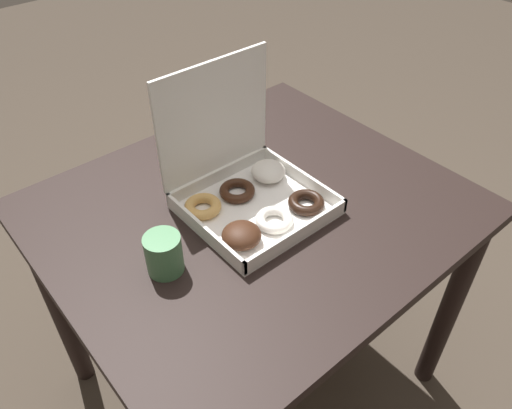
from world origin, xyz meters
TOP-DOWN VIEW (x-y plane):
  - ground_plane at (0.00, 0.00)m, footprint 8.00×8.00m
  - dining_table at (0.00, 0.00)m, footprint 0.94×0.82m
  - donut_box at (-0.01, 0.02)m, footprint 0.30×0.29m
  - coffee_mug at (-0.26, -0.04)m, footprint 0.07×0.07m

SIDE VIEW (x-z plane):
  - ground_plane at x=0.00m, z-range 0.00..0.00m
  - dining_table at x=0.00m, z-range 0.25..0.98m
  - coffee_mug at x=-0.26m, z-range 0.73..0.82m
  - donut_box at x=-0.01m, z-range 0.63..0.95m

